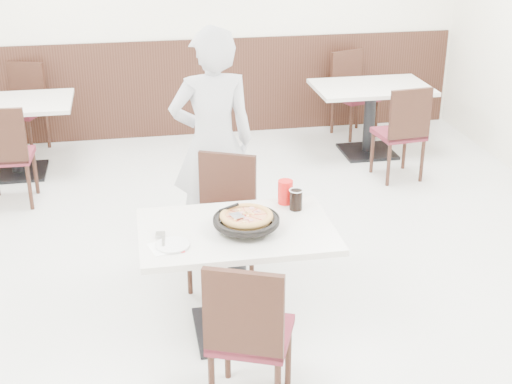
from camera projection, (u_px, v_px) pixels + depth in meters
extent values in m
plane|color=beige|center=(257.00, 285.00, 5.21)|extent=(7.00, 7.00, 0.00)
cube|color=white|center=(198.00, 12.00, 7.81)|extent=(6.00, 0.04, 2.80)
cube|color=black|center=(201.00, 88.00, 8.13)|extent=(5.90, 0.03, 1.10)
cylinder|color=black|center=(235.00, 226.00, 4.37)|extent=(0.15, 0.15, 0.04)
cylinder|color=black|center=(246.00, 225.00, 4.34)|extent=(0.36, 0.36, 0.01)
cylinder|color=tan|center=(246.00, 219.00, 4.37)|extent=(0.33, 0.33, 0.02)
cube|color=silver|center=(237.00, 215.00, 4.34)|extent=(0.09, 0.10, 0.00)
cube|color=white|center=(165.00, 247.00, 4.16)|extent=(0.21, 0.21, 0.00)
cylinder|color=silver|center=(172.00, 245.00, 4.16)|extent=(0.22, 0.22, 0.01)
cube|color=silver|center=(164.00, 239.00, 4.21)|extent=(0.03, 0.18, 0.00)
cylinder|color=black|center=(296.00, 200.00, 4.61)|extent=(0.09, 0.09, 0.13)
cylinder|color=red|center=(285.00, 192.00, 4.70)|extent=(0.11, 0.11, 0.16)
imported|color=silver|center=(213.00, 143.00, 5.39)|extent=(0.68, 0.47, 1.78)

